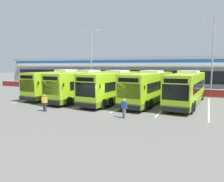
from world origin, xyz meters
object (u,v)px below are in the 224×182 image
(coach_bus_right_centre, at_px, (149,88))
(pedestrian_near_bin, at_px, (45,102))
(coach_bus_left_centre, at_px, (84,86))
(lamp_post_centre, at_px, (213,52))
(coach_bus_leftmost, at_px, (62,84))
(coach_bus_rightmost, at_px, (187,89))
(lamp_post_west, at_px, (91,55))
(pedestrian_child, at_px, (124,108))
(coach_bus_centre, at_px, (114,87))

(coach_bus_right_centre, xyz_separation_m, pedestrian_near_bin, (-7.95, -8.58, -0.91))
(coach_bus_left_centre, height_order, lamp_post_centre, lamp_post_centre)
(coach_bus_leftmost, xyz_separation_m, coach_bus_left_centre, (4.12, -0.86, 0.00))
(coach_bus_rightmost, bearing_deg, coach_bus_left_centre, -173.53)
(coach_bus_left_centre, bearing_deg, lamp_post_centre, 36.57)
(lamp_post_west, bearing_deg, coach_bus_leftmost, -81.83)
(coach_bus_left_centre, bearing_deg, coach_bus_leftmost, 168.18)
(pedestrian_child, bearing_deg, coach_bus_leftmost, 146.75)
(coach_bus_leftmost, bearing_deg, coach_bus_left_centre, -11.82)
(coach_bus_centre, height_order, coach_bus_right_centre, same)
(coach_bus_right_centre, bearing_deg, coach_bus_centre, -169.65)
(coach_bus_left_centre, height_order, coach_bus_right_centre, same)
(coach_bus_centre, height_order, lamp_post_centre, lamp_post_centre)
(coach_bus_left_centre, bearing_deg, pedestrian_child, -41.36)
(coach_bus_rightmost, relative_size, pedestrian_near_bin, 7.59)
(coach_bus_leftmost, height_order, coach_bus_right_centre, same)
(coach_bus_right_centre, height_order, coach_bus_rightmost, same)
(coach_bus_leftmost, height_order, lamp_post_west, lamp_post_west)
(lamp_post_west, bearing_deg, coach_bus_centre, -50.66)
(coach_bus_right_centre, bearing_deg, pedestrian_child, -90.52)
(coach_bus_centre, height_order, coach_bus_rightmost, same)
(coach_bus_centre, bearing_deg, pedestrian_near_bin, -116.11)
(coach_bus_left_centre, bearing_deg, lamp_post_west, 115.40)
(pedestrian_near_bin, relative_size, lamp_post_centre, 0.15)
(coach_bus_right_centre, height_order, lamp_post_centre, lamp_post_centre)
(coach_bus_left_centre, height_order, pedestrian_child, coach_bus_left_centre)
(coach_bus_right_centre, distance_m, pedestrian_child, 8.02)
(coach_bus_left_centre, relative_size, coach_bus_rightmost, 1.00)
(coach_bus_left_centre, height_order, lamp_post_west, lamp_post_west)
(coach_bus_centre, relative_size, coach_bus_rightmost, 1.00)
(pedestrian_child, xyz_separation_m, lamp_post_west, (-13.92, 19.28, 5.42))
(coach_bus_rightmost, xyz_separation_m, pedestrian_child, (-4.17, -8.61, -0.91))
(coach_bus_rightmost, xyz_separation_m, pedestrian_near_bin, (-12.04, -9.22, -0.91))
(pedestrian_near_bin, xyz_separation_m, lamp_post_centre, (14.63, 18.91, 5.42))
(pedestrian_child, height_order, pedestrian_near_bin, same)
(lamp_post_west, bearing_deg, lamp_post_centre, -2.72)
(coach_bus_centre, distance_m, lamp_post_centre, 16.11)
(coach_bus_right_centre, bearing_deg, coach_bus_left_centre, -174.76)
(coach_bus_left_centre, relative_size, lamp_post_centre, 1.12)
(coach_bus_centre, distance_m, pedestrian_child, 8.32)
(pedestrian_child, relative_size, pedestrian_near_bin, 1.00)
(pedestrian_near_bin, bearing_deg, pedestrian_child, 4.41)
(coach_bus_leftmost, relative_size, coach_bus_centre, 1.00)
(pedestrian_near_bin, bearing_deg, coach_bus_centre, 63.89)
(coach_bus_left_centre, height_order, pedestrian_near_bin, coach_bus_left_centre)
(coach_bus_leftmost, distance_m, lamp_post_west, 12.18)
(lamp_post_west, height_order, lamp_post_centre, same)
(lamp_post_west, relative_size, lamp_post_centre, 1.00)
(lamp_post_west, bearing_deg, coach_bus_left_centre, -64.60)
(coach_bus_centre, relative_size, pedestrian_child, 7.59)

